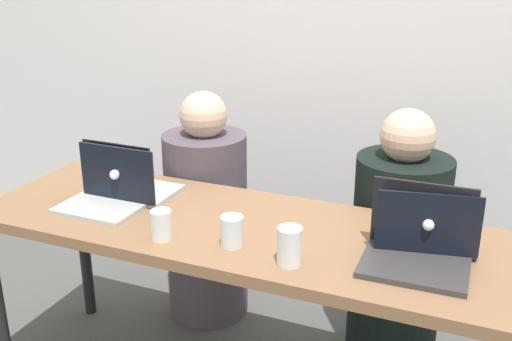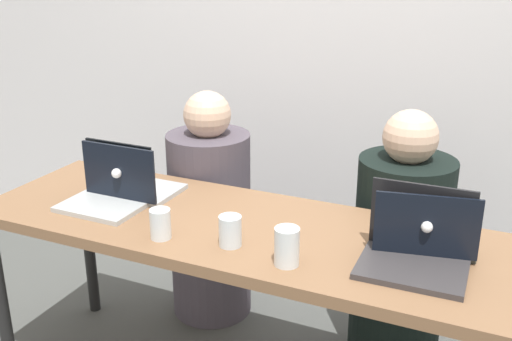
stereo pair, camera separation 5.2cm
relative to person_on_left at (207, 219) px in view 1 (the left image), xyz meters
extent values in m
cube|color=silver|center=(0.43, 0.68, 0.71)|extent=(5.10, 0.10, 2.35)
cube|color=brown|center=(0.43, -0.50, 0.24)|extent=(1.96, 0.62, 0.04)
cylinder|color=black|center=(-0.50, -0.24, -0.12)|extent=(0.05, 0.05, 0.69)
cylinder|color=#4E4550|center=(0.00, 0.00, -0.04)|extent=(0.42, 0.42, 0.86)
sphere|color=beige|center=(0.00, 0.00, 0.48)|extent=(0.21, 0.21, 0.21)
cylinder|color=black|center=(0.86, 0.00, -0.03)|extent=(0.40, 0.40, 0.87)
sphere|color=beige|center=(0.86, 0.00, 0.49)|extent=(0.21, 0.21, 0.21)
cube|color=#AEB4B9|center=(-0.09, -0.40, 0.27)|extent=(0.31, 0.22, 0.02)
cube|color=black|center=(-0.09, -0.51, 0.38)|extent=(0.31, 0.01, 0.20)
sphere|color=white|center=(-0.09, -0.52, 0.38)|extent=(0.04, 0.04, 0.04)
cube|color=#383537|center=(0.99, -0.59, 0.27)|extent=(0.31, 0.24, 0.02)
cube|color=black|center=(0.99, -0.47, 0.38)|extent=(0.31, 0.02, 0.21)
sphere|color=white|center=(0.99, -0.45, 0.38)|extent=(0.04, 0.04, 0.04)
cube|color=#383D38|center=(0.99, -0.39, 0.27)|extent=(0.34, 0.26, 0.02)
cube|color=black|center=(1.01, -0.50, 0.37)|extent=(0.30, 0.07, 0.19)
sphere|color=white|center=(1.01, -0.51, 0.37)|extent=(0.03, 0.03, 0.03)
cube|color=#B1B6B6|center=(-0.12, -0.58, 0.27)|extent=(0.29, 0.22, 0.02)
cube|color=black|center=(-0.12, -0.47, 0.38)|extent=(0.29, 0.01, 0.20)
sphere|color=white|center=(-0.12, -0.46, 0.38)|extent=(0.04, 0.04, 0.04)
cylinder|color=silver|center=(0.44, -0.65, 0.31)|extent=(0.07, 0.07, 0.10)
cylinder|color=silver|center=(0.44, -0.65, 0.29)|extent=(0.06, 0.06, 0.05)
cylinder|color=white|center=(0.64, -0.70, 0.32)|extent=(0.08, 0.08, 0.12)
cylinder|color=silver|center=(0.64, -0.70, 0.29)|extent=(0.07, 0.07, 0.06)
cylinder|color=white|center=(0.21, -0.70, 0.31)|extent=(0.07, 0.07, 0.10)
cylinder|color=silver|center=(0.21, -0.70, 0.29)|extent=(0.06, 0.06, 0.05)
camera|label=1|loc=(1.16, -2.19, 1.13)|focal=42.00mm
camera|label=2|loc=(1.21, -2.17, 1.13)|focal=42.00mm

